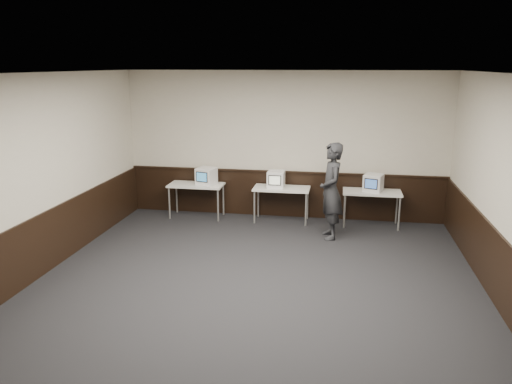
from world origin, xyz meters
TOP-DOWN VIEW (x-y plane):
  - floor at (0.00, 0.00)m, footprint 8.00×8.00m
  - ceiling at (0.00, 0.00)m, footprint 8.00×8.00m
  - back_wall at (0.00, 4.00)m, footprint 7.00×0.00m
  - front_wall at (0.00, -4.00)m, footprint 7.00×0.00m
  - left_wall at (-3.50, 0.00)m, footprint 0.00×8.00m
  - wainscot_back at (0.00, 3.98)m, footprint 6.98×0.04m
  - wainscot_left at (-3.48, 0.00)m, footprint 0.04×7.98m
  - wainscot_right at (3.48, 0.00)m, footprint 0.04×7.98m
  - wainscot_rail at (0.00, 3.96)m, footprint 6.98×0.06m
  - desk_left at (-1.90, 3.60)m, footprint 1.20×0.60m
  - desk_center at (0.00, 3.60)m, footprint 1.20×0.60m
  - desk_right at (1.90, 3.60)m, footprint 1.20×0.60m
  - emac_left at (-1.67, 3.62)m, footprint 0.46×0.47m
  - emac_center at (-0.12, 3.61)m, footprint 0.36×0.39m
  - emac_right at (1.91, 3.60)m, footprint 0.46×0.47m
  - person at (1.07, 2.70)m, footprint 0.60×0.77m

SIDE VIEW (x-z plane):
  - floor at x=0.00m, z-range 0.00..0.00m
  - wainscot_back at x=0.00m, z-range 0.00..1.00m
  - wainscot_left at x=-3.48m, z-range 0.00..1.00m
  - wainscot_right at x=3.48m, z-range 0.00..1.00m
  - desk_left at x=-1.90m, z-range 0.30..1.05m
  - desk_center at x=0.00m, z-range 0.30..1.05m
  - desk_right at x=1.90m, z-range 0.30..1.05m
  - emac_center at x=-0.12m, z-range 0.75..1.11m
  - emac_right at x=1.91m, z-range 0.75..1.11m
  - emac_left at x=-1.67m, z-range 0.75..1.12m
  - person at x=1.07m, z-range 0.00..1.89m
  - wainscot_rail at x=0.00m, z-range 1.00..1.04m
  - back_wall at x=0.00m, z-range -1.90..5.10m
  - front_wall at x=0.00m, z-range -1.90..5.10m
  - left_wall at x=-3.50m, z-range -2.40..5.60m
  - ceiling at x=0.00m, z-range 3.20..3.20m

